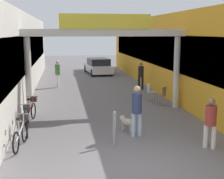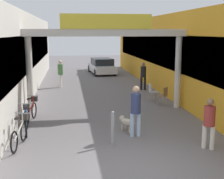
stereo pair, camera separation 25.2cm
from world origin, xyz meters
TOP-DOWN VIEW (x-y plane):
  - ground_plane at (0.00, 0.00)m, footprint 80.00×80.00m
  - storefront_left at (-5.09, 11.00)m, footprint 3.00×26.00m
  - storefront_right at (5.09, 11.00)m, footprint 3.00×26.00m
  - arcade_sign_gateway at (0.00, 6.18)m, footprint 7.40×0.47m
  - pedestrian_with_dog at (0.54, 2.41)m, footprint 0.40×0.40m
  - pedestrian_companion at (2.50, 0.99)m, footprint 0.48×0.48m
  - pedestrian_carrying_crate at (2.84, 10.87)m, footprint 0.40×0.40m
  - pedestrian_elderly_walking at (-2.20, 12.54)m, footprint 0.37×0.39m
  - dog_on_leash at (0.36, 3.10)m, footprint 0.60×0.71m
  - bicycle_silver_nearest at (-3.21, 2.05)m, footprint 0.46×1.68m
  - bicycle_blue_second at (-3.19, 3.43)m, footprint 0.46×1.69m
  - bicycle_red_third at (-3.18, 4.82)m, footprint 0.47×1.68m
  - bollard_post_metal at (-0.34, 1.71)m, footprint 0.10×0.10m
  - cafe_chair_wood_nearer at (2.85, 6.73)m, footprint 0.57×0.57m
  - cafe_chair_aluminium_farther at (2.55, 7.73)m, footprint 0.41×0.41m
  - parked_car_white at (1.13, 18.73)m, footprint 2.16×4.16m

SIDE VIEW (x-z plane):
  - ground_plane at x=0.00m, z-range 0.00..0.00m
  - dog_on_leash at x=0.36m, z-range 0.06..0.58m
  - bicycle_silver_nearest at x=-3.21m, z-range -0.05..0.93m
  - bicycle_blue_second at x=-3.19m, z-range -0.05..0.93m
  - bicycle_red_third at x=-3.18m, z-range -0.05..0.93m
  - cafe_chair_wood_nearer at x=2.85m, z-range 0.10..0.99m
  - cafe_chair_aluminium_farther at x=2.55m, z-range 0.10..0.99m
  - bollard_post_metal at x=-0.34m, z-range 0.01..1.11m
  - parked_car_white at x=1.13m, z-range -0.02..1.31m
  - pedestrian_companion at x=2.50m, z-range 0.10..1.67m
  - pedestrian_carrying_crate at x=2.84m, z-range 0.12..1.83m
  - pedestrian_elderly_walking at x=-2.20m, z-range 0.13..1.88m
  - pedestrian_with_dog at x=0.54m, z-range 0.13..1.88m
  - storefront_left at x=-5.09m, z-range 0.00..4.46m
  - storefront_right at x=5.09m, z-range 0.00..4.46m
  - arcade_sign_gateway at x=0.00m, z-range 0.88..5.16m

